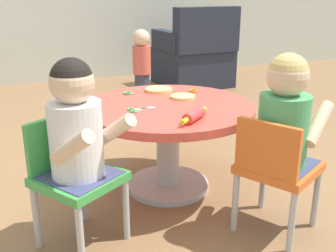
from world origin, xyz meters
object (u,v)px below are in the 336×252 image
(craft_table, at_px, (168,125))
(seated_child_left, at_px, (76,124))
(armchair_dark, at_px, (195,58))
(child_chair_right, at_px, (276,168))
(child_chair_left, at_px, (73,175))
(seated_child_right, at_px, (285,115))
(rolling_pin, at_px, (194,115))
(toddler_standing, at_px, (142,63))
(craft_scissors, at_px, (138,110))

(craft_table, relative_size, seated_child_left, 1.73)
(armchair_dark, bearing_deg, child_chair_right, -108.57)
(child_chair_left, distance_m, child_chair_right, 0.85)
(seated_child_left, bearing_deg, child_chair_right, -15.77)
(seated_child_right, bearing_deg, child_chair_left, 164.32)
(armchair_dark, bearing_deg, seated_child_right, -108.02)
(seated_child_right, bearing_deg, armchair_dark, 71.98)
(child_chair_left, bearing_deg, craft_table, 29.55)
(seated_child_left, xyz_separation_m, seated_child_right, (0.82, -0.20, 0.00))
(craft_table, distance_m, rolling_pin, 0.32)
(craft_table, xyz_separation_m, rolling_pin, (0.01, -0.29, 0.14))
(child_chair_left, distance_m, armchair_dark, 2.99)
(seated_child_left, height_order, armchair_dark, armchair_dark)
(child_chair_right, bearing_deg, seated_child_right, 28.53)
(child_chair_left, relative_size, toddler_standing, 0.80)
(child_chair_left, bearing_deg, seated_child_left, -57.25)
(craft_table, relative_size, child_chair_left, 1.64)
(child_chair_left, xyz_separation_m, child_chair_right, (0.81, -0.26, 0.00))
(child_chair_right, height_order, seated_child_right, seated_child_right)
(craft_scissors, bearing_deg, seated_child_left, -139.29)
(rolling_pin, height_order, craft_scissors, rolling_pin)
(seated_child_right, xyz_separation_m, rolling_pin, (-0.29, 0.25, -0.04))
(craft_table, bearing_deg, child_chair_left, -150.45)
(seated_child_right, height_order, rolling_pin, seated_child_right)
(armchair_dark, xyz_separation_m, craft_scissors, (-1.35, -2.19, 0.16))
(child_chair_left, relative_size, rolling_pin, 2.80)
(seated_child_left, height_order, craft_scissors, seated_child_left)
(child_chair_right, relative_size, seated_child_right, 1.05)
(seated_child_left, height_order, seated_child_right, same)
(toddler_standing, bearing_deg, seated_child_right, -93.54)
(child_chair_right, height_order, rolling_pin, child_chair_right)
(seated_child_right, xyz_separation_m, toddler_standing, (0.14, 2.31, -0.17))
(craft_table, distance_m, seated_child_right, 0.64)
(toddler_standing, bearing_deg, craft_table, -104.10)
(armchair_dark, relative_size, rolling_pin, 4.44)
(seated_child_right, distance_m, craft_scissors, 0.69)
(rolling_pin, bearing_deg, armchair_dark, 64.40)
(seated_child_right, bearing_deg, toddler_standing, 86.46)
(child_chair_left, height_order, toddler_standing, toddler_standing)
(craft_table, bearing_deg, child_chair_right, -64.68)
(toddler_standing, relative_size, rolling_pin, 3.51)
(child_chair_left, relative_size, seated_child_right, 1.05)
(seated_child_left, xyz_separation_m, armchair_dark, (1.69, 2.49, -0.22))
(seated_child_left, distance_m, toddler_standing, 2.32)
(child_chair_right, bearing_deg, toddler_standing, 85.63)
(seated_child_right, distance_m, toddler_standing, 2.32)
(craft_table, bearing_deg, toddler_standing, 75.90)
(child_chair_left, height_order, craft_scissors, child_chair_left)
(craft_table, xyz_separation_m, seated_child_right, (0.30, -0.54, 0.18))
(seated_child_left, height_order, child_chair_right, seated_child_left)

